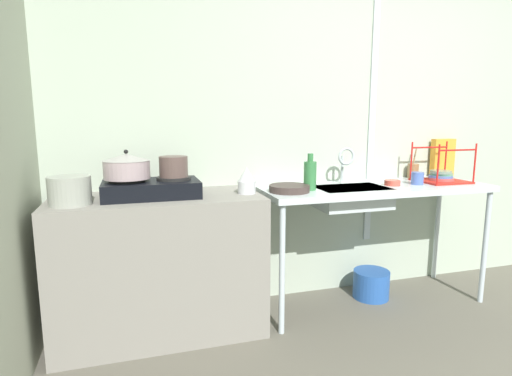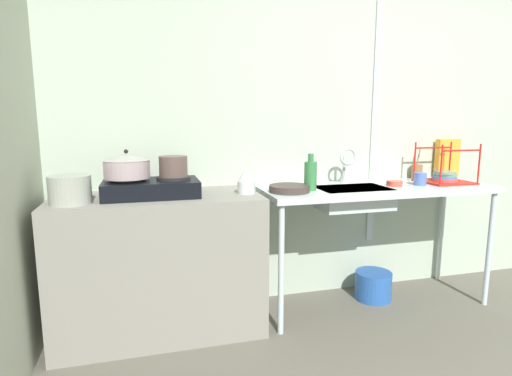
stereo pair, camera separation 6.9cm
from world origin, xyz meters
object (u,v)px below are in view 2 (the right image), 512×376
at_px(stove, 151,188).
at_px(dish_rack, 445,177).
at_px(cereal_box, 447,158).
at_px(cup_by_rack, 420,179).
at_px(sink_basin, 352,198).
at_px(bottle_by_sink, 310,175).
at_px(faucet, 347,160).
at_px(pot_on_left_burner, 127,166).
at_px(frying_pan, 289,189).
at_px(utensil_jar, 417,171).
at_px(percolator, 246,181).
at_px(small_bowl_on_drainboard, 394,183).
at_px(pot_beside_stove, 70,190).
at_px(bucket_on_floor, 373,285).
at_px(pot_on_right_burner, 173,166).

relative_size(stove, dish_rack, 1.67).
height_order(stove, cereal_box, cereal_box).
bearing_deg(cereal_box, cup_by_rack, -150.71).
height_order(sink_basin, bottle_by_sink, bottle_by_sink).
distance_m(stove, faucet, 1.33).
bearing_deg(pot_on_left_burner, cereal_box, 5.61).
xyz_separation_m(dish_rack, cup_by_rack, (-0.24, -0.05, 0.00)).
distance_m(frying_pan, utensil_jar, 1.17).
bearing_deg(pot_on_left_burner, percolator, -4.26).
distance_m(pot_on_left_burner, cereal_box, 2.38).
relative_size(stove, small_bowl_on_drainboard, 5.11).
distance_m(pot_beside_stove, cup_by_rack, 2.22).
relative_size(percolator, faucet, 0.63).
height_order(percolator, cereal_box, cereal_box).
distance_m(sink_basin, bucket_on_floor, 0.72).
bearing_deg(cup_by_rack, dish_rack, 11.63).
xyz_separation_m(pot_on_left_burner, percolator, (0.69, -0.05, -0.11)).
distance_m(faucet, dish_rack, 0.73).
relative_size(small_bowl_on_drainboard, utensil_jar, 0.47).
xyz_separation_m(stove, pot_on_right_burner, (0.13, 0.00, 0.12)).
height_order(pot_on_left_burner, faucet, pot_on_left_burner).
bearing_deg(faucet, frying_pan, -159.05).
distance_m(small_bowl_on_drainboard, cereal_box, 0.71).
xyz_separation_m(stove, bottle_by_sink, (0.98, -0.05, 0.05)).
relative_size(frying_pan, utensil_jar, 1.12).
distance_m(frying_pan, bucket_on_floor, 1.05).
relative_size(pot_beside_stove, sink_basin, 0.46).
height_order(cup_by_rack, bottle_by_sink, bottle_by_sink).
xyz_separation_m(dish_rack, cereal_box, (0.21, 0.24, 0.11)).
distance_m(stove, dish_rack, 2.03).
bearing_deg(utensil_jar, pot_on_right_burner, -173.17).
distance_m(pot_on_left_burner, pot_on_right_burner, 0.26).
distance_m(sink_basin, small_bowl_on_drainboard, 0.32).
bearing_deg(pot_on_left_burner, frying_pan, -4.23).
relative_size(sink_basin, frying_pan, 1.88).
xyz_separation_m(sink_basin, dish_rack, (0.74, 0.03, 0.11)).
bearing_deg(bottle_by_sink, utensil_jar, 15.18).
distance_m(frying_pan, cereal_box, 1.45).
bearing_deg(pot_beside_stove, pot_on_right_burner, 10.77).
bearing_deg(small_bowl_on_drainboard, faucet, 151.22).
bearing_deg(dish_rack, stove, 179.88).
relative_size(pot_beside_stove, faucet, 0.85).
relative_size(cup_by_rack, utensil_jar, 0.38).
height_order(pot_beside_stove, percolator, percolator).
xyz_separation_m(percolator, bottle_by_sink, (0.42, 0.00, 0.02)).
relative_size(sink_basin, small_bowl_on_drainboard, 4.47).
relative_size(faucet, cup_by_rack, 2.97).
bearing_deg(frying_pan, pot_beside_stove, -178.45).
xyz_separation_m(dish_rack, bottle_by_sink, (-1.05, -0.04, 0.06)).
bearing_deg(pot_on_left_burner, cup_by_rack, -1.60).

